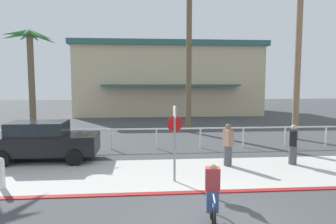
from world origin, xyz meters
The scene contains 14 objects.
ground_plane centered at (0.00, 10.00, 0.00)m, with size 80.00×80.00×0.00m, color #424447.
sidewalk_strip centered at (0.00, 4.20, 0.01)m, with size 44.00×4.00×0.02m, color beige.
curb_paint centered at (0.00, 2.20, 0.01)m, with size 44.00×0.24×0.03m, color maroon.
building_backdrop centered at (0.88, 26.86, 3.63)m, with size 18.79×11.14×7.21m.
rail_fence centered at (0.00, 8.50, 0.83)m, with size 20.23×0.08×1.04m.
stop_sign_bike_lane centered at (-0.76, 3.30, 1.68)m, with size 0.52×0.56×2.56m.
bollard_0 centered at (-6.27, 3.08, 0.52)m, with size 0.20×0.20×1.00m.
palm_tree_1 centered at (-8.26, 12.00, 4.87)m, with size 2.92×2.99×6.37m.
palm_tree_2 centered at (1.25, 13.42, 7.12)m, with size 3.51×2.83×9.69m.
palm_tree_3 centered at (7.11, 10.44, 6.58)m, with size 3.27×3.11×9.35m.
car_black_1 centered at (-6.02, 6.49, 0.87)m, with size 4.40×2.02×1.69m.
cyclist_blue_0 centered at (-0.22, 0.04, 0.69)m, with size 0.39×1.80×1.50m.
pedestrian_0 centered at (4.26, 5.03, 0.76)m, with size 0.44×0.48×1.65m.
pedestrian_1 centered at (1.57, 5.05, 0.79)m, with size 0.41×0.47×1.71m.
Camera 1 is at (-1.85, -6.83, 3.40)m, focal length 33.08 mm.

